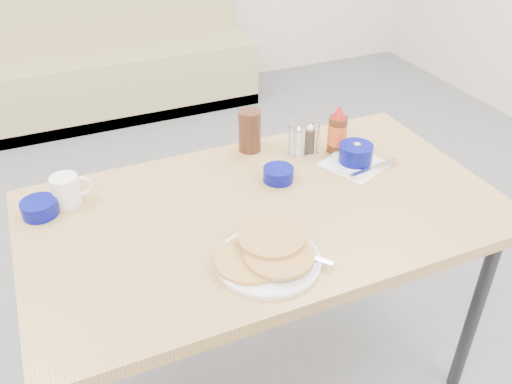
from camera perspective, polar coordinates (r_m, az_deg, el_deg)
name	(u,v)px	position (r m, az deg, el deg)	size (l,w,h in m)	color
booth_bench	(114,61)	(3.99, -14.73, 13.15)	(1.90, 0.56, 1.22)	tan
dining_table	(265,224)	(1.64, 0.95, -3.40)	(1.40, 0.80, 0.76)	tan
pancake_plate	(268,255)	(1.40, 1.25, -6.67)	(0.29, 0.27, 0.05)	white
coffee_mug	(67,190)	(1.69, -19.25, 0.24)	(0.12, 0.08, 0.09)	white
grits_setting	(356,156)	(1.82, 10.46, 3.70)	(0.25, 0.24, 0.08)	white
creamer_bowl	(39,208)	(1.68, -21.84, -1.59)	(0.10, 0.10, 0.05)	#04086B
butter_bowl	(278,174)	(1.72, 2.37, 1.88)	(0.10, 0.10, 0.04)	#04086B
amber_tumbler	(250,131)	(1.86, -0.67, 6.46)	(0.08, 0.08, 0.15)	#3C1E13
condiment_caddy	(303,141)	(1.87, 5.02, 5.32)	(0.10, 0.06, 0.12)	silver
syrup_bottle	(337,132)	(1.88, 8.55, 6.30)	(0.07, 0.07, 0.17)	#47230F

